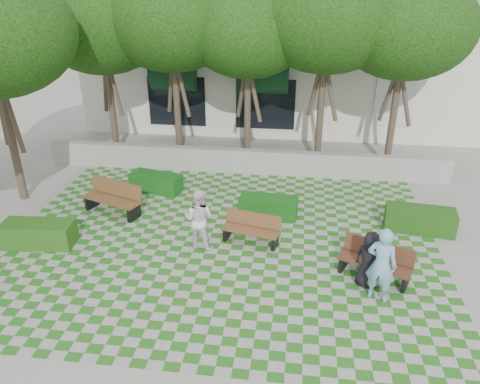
# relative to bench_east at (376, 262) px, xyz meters

# --- Properties ---
(ground) EXTENTS (90.00, 90.00, 0.00)m
(ground) POSITION_rel_bench_east_xyz_m (-4.07, 0.05, -0.44)
(ground) COLOR gray
(ground) RESTS_ON ground
(lawn) EXTENTS (12.00, 12.00, 0.00)m
(lawn) POSITION_rel_bench_east_xyz_m (-4.07, 1.05, -0.44)
(lawn) COLOR #2B721E
(lawn) RESTS_ON ground
(retaining_wall) EXTENTS (15.00, 0.36, 0.90)m
(retaining_wall) POSITION_rel_bench_east_xyz_m (-4.07, 6.25, 0.01)
(retaining_wall) COLOR #9E9B93
(retaining_wall) RESTS_ON ground
(bench_east) EXTENTS (1.83, 1.25, 0.92)m
(bench_east) POSITION_rel_bench_east_xyz_m (0.00, 0.00, 0.00)
(bench_east) COLOR #4F2B1B
(bench_east) RESTS_ON ground
(bench_mid) EXTENTS (1.68, 0.89, 0.84)m
(bench_mid) POSITION_rel_bench_east_xyz_m (-3.21, 1.27, -0.04)
(bench_mid) COLOR brown
(bench_mid) RESTS_ON ground
(bench_west) EXTENTS (2.03, 1.28, 1.01)m
(bench_west) POSITION_rel_bench_east_xyz_m (-7.69, 2.48, 0.05)
(bench_west) COLOR brown
(bench_west) RESTS_ON ground
(hedge_east) EXTENTS (2.04, 1.02, 0.68)m
(hedge_east) POSITION_rel_bench_east_xyz_m (1.60, 2.57, -0.10)
(hedge_east) COLOR #1C4512
(hedge_east) RESTS_ON ground
(hedge_midright) EXTENTS (1.82, 0.83, 0.62)m
(hedge_midright) POSITION_rel_bench_east_xyz_m (-2.85, 2.89, -0.13)
(hedge_midright) COLOR #134913
(hedge_midright) RESTS_ON ground
(hedge_midleft) EXTENTS (1.88, 1.10, 0.62)m
(hedge_midleft) POSITION_rel_bench_east_xyz_m (-6.84, 4.23, -0.13)
(hedge_midleft) COLOR #144B17
(hedge_midleft) RESTS_ON ground
(hedge_west) EXTENTS (2.00, 0.93, 0.68)m
(hedge_west) POSITION_rel_bench_east_xyz_m (-9.03, 0.36, -0.10)
(hedge_west) COLOR #224F15
(hedge_west) RESTS_ON ground
(person_blue) EXTENTS (0.80, 0.66, 1.86)m
(person_blue) POSITION_rel_bench_east_xyz_m (-0.04, -0.85, 0.49)
(person_blue) COLOR #78B5DC
(person_blue) RESTS_ON ground
(person_dark) EXTENTS (0.85, 0.79, 1.46)m
(person_dark) POSITION_rel_bench_east_xyz_m (-0.23, -0.38, 0.29)
(person_dark) COLOR black
(person_dark) RESTS_ON ground
(person_white) EXTENTS (0.95, 0.80, 1.73)m
(person_white) POSITION_rel_bench_east_xyz_m (-4.60, 0.85, 0.42)
(person_white) COLOR white
(person_white) RESTS_ON ground
(tree_row) EXTENTS (17.70, 13.40, 7.41)m
(tree_row) POSITION_rel_bench_east_xyz_m (-5.93, 6.00, 4.74)
(tree_row) COLOR #47382B
(tree_row) RESTS_ON ground
(building) EXTENTS (18.00, 8.92, 5.15)m
(building) POSITION_rel_bench_east_xyz_m (-3.13, 14.13, 2.07)
(building) COLOR silver
(building) RESTS_ON ground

